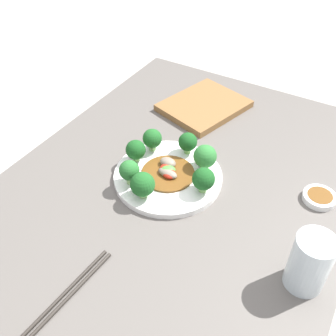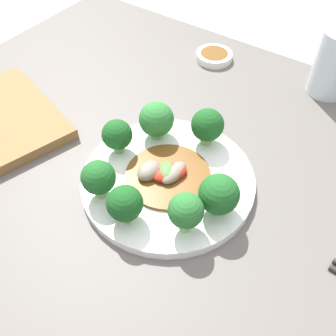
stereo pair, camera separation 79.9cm
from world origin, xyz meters
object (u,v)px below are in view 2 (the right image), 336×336
at_px(drinking_glass, 335,63).
at_px(sauce_dish, 214,56).
at_px(broccoli_south, 208,126).
at_px(broccoli_east, 117,135).
at_px(broccoli_southeast, 156,120).
at_px(broccoli_north, 125,204).
at_px(broccoli_west, 219,195).
at_px(broccoli_northwest, 186,211).
at_px(stirfry_center, 166,174).
at_px(plate, 168,180).
at_px(broccoli_northeast, 98,178).

height_order(drinking_glass, sauce_dish, drinking_glass).
xyz_separation_m(broccoli_south, broccoli_east, (0.11, 0.10, -0.00)).
height_order(broccoli_southeast, sauce_dish, broccoli_southeast).
bearing_deg(broccoli_north, broccoli_west, -138.90).
relative_size(broccoli_northwest, stirfry_center, 0.49).
distance_m(stirfry_center, sauce_dish, 0.36).
bearing_deg(broccoli_southeast, broccoli_north, 111.84).
distance_m(broccoli_north, broccoli_southeast, 0.17).
bearing_deg(plate, broccoli_south, -95.04).
xyz_separation_m(plate, broccoli_north, (0.00, 0.10, 0.04)).
bearing_deg(broccoli_east, broccoli_north, 134.18).
relative_size(broccoli_south, broccoli_northwest, 1.00).
bearing_deg(stirfry_center, broccoli_north, 89.43).
xyz_separation_m(broccoli_west, broccoli_southeast, (0.16, -0.08, -0.00)).
bearing_deg(broccoli_east, drinking_glass, -120.32).
height_order(broccoli_northwest, stirfry_center, broccoli_northwest).
relative_size(plate, broccoli_southeast, 4.13).
xyz_separation_m(plate, broccoli_southeast, (0.07, -0.06, 0.04)).
distance_m(broccoli_north, broccoli_south, 0.19).
xyz_separation_m(broccoli_south, sauce_dish, (0.12, -0.24, -0.04)).
distance_m(broccoli_southeast, stirfry_center, 0.10).
bearing_deg(broccoli_west, sauce_dish, -59.23).
bearing_deg(broccoli_south, drinking_glass, -111.94).
bearing_deg(stirfry_center, broccoli_east, -1.66).
relative_size(drinking_glass, sauce_dish, 1.62).
bearing_deg(broccoli_south, plate, 84.96).
bearing_deg(broccoli_east, plate, 179.43).
bearing_deg(sauce_dish, drinking_glass, -172.93).
relative_size(broccoli_west, stirfry_center, 0.50).
distance_m(plate, broccoli_west, 0.10).
xyz_separation_m(plate, drinking_glass, (-0.12, -0.37, 0.05)).
bearing_deg(broccoli_west, stirfry_center, -6.07).
xyz_separation_m(broccoli_northwest, drinking_glass, (-0.05, -0.43, 0.01)).
height_order(broccoli_south, broccoli_northwest, same).
xyz_separation_m(broccoli_northeast, broccoli_northwest, (-0.13, -0.02, 0.00)).
bearing_deg(plate, drinking_glass, -107.68).
distance_m(broccoli_east, stirfry_center, 0.10).
bearing_deg(broccoli_northeast, stirfry_center, -125.69).
distance_m(plate, sauce_dish, 0.36).
bearing_deg(drinking_glass, plate, 72.32).
relative_size(plate, broccoli_south, 4.15).
distance_m(broccoli_west, broccoli_south, 0.14).
xyz_separation_m(broccoli_south, broccoli_southeast, (0.08, 0.03, -0.00)).
bearing_deg(drinking_glass, broccoli_northwest, 83.93).
distance_m(broccoli_north, drinking_glass, 0.48).
xyz_separation_m(broccoli_northwest, stirfry_center, (0.07, -0.06, -0.03)).
xyz_separation_m(broccoli_northeast, stirfry_center, (-0.06, -0.08, -0.03)).
bearing_deg(broccoli_southeast, plate, 136.39).
bearing_deg(plate, stirfry_center, 32.75).
height_order(broccoli_east, broccoli_northwest, broccoli_northwest).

